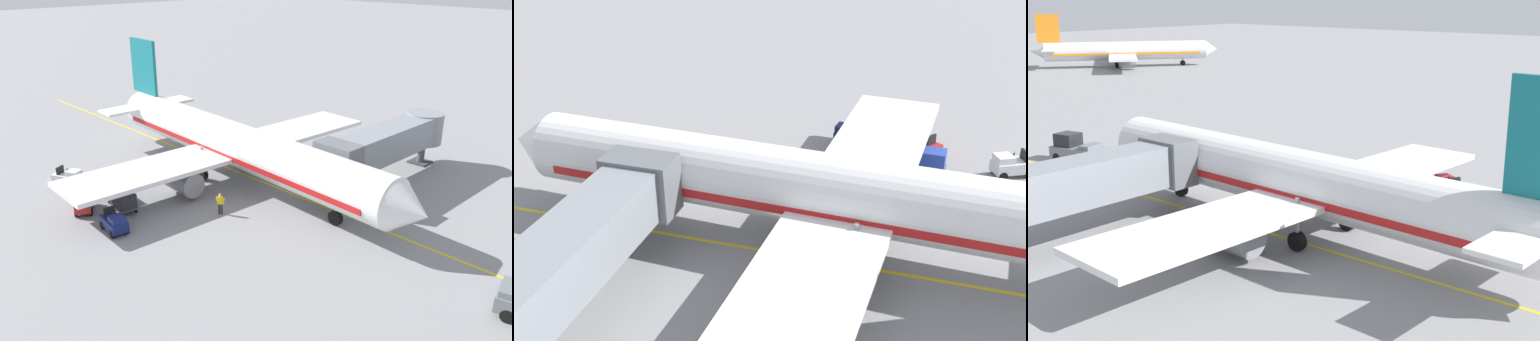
% 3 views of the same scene
% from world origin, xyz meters
% --- Properties ---
extents(ground_plane, '(400.00, 400.00, 0.00)m').
position_xyz_m(ground_plane, '(0.00, 0.00, 0.00)').
color(ground_plane, gray).
extents(gate_lead_in_line, '(0.24, 80.00, 0.01)m').
position_xyz_m(gate_lead_in_line, '(0.00, 0.00, 0.00)').
color(gate_lead_in_line, gold).
rests_on(gate_lead_in_line, ground).
extents(parked_airliner, '(30.20, 37.31, 10.63)m').
position_xyz_m(parked_airliner, '(1.27, -1.55, 3.19)').
color(parked_airliner, white).
rests_on(parked_airliner, ground).
extents(jet_bridge, '(15.67, 3.50, 4.98)m').
position_xyz_m(jet_bridge, '(-7.95, 7.61, 3.46)').
color(jet_bridge, gray).
rests_on(jet_bridge, ground).
extents(baggage_tug_lead, '(1.53, 2.62, 1.62)m').
position_xyz_m(baggage_tug_lead, '(13.91, -0.21, 0.71)').
color(baggage_tug_lead, navy).
rests_on(baggage_tug_lead, ground).
extents(baggage_tug_trailing, '(2.22, 2.77, 1.62)m').
position_xyz_m(baggage_tug_trailing, '(12.47, -10.40, 0.71)').
color(baggage_tug_trailing, silver).
rests_on(baggage_tug_trailing, ground).
extents(baggage_tug_spare, '(2.36, 2.75, 1.62)m').
position_xyz_m(baggage_tug_spare, '(13.92, -4.73, 0.71)').
color(baggage_tug_spare, '#B21E1E').
rests_on(baggage_tug_spare, ground).
extents(baggage_cart_front, '(1.40, 2.93, 1.58)m').
position_xyz_m(baggage_cart_front, '(11.73, -2.67, 0.95)').
color(baggage_cart_front, '#4C4C51').
rests_on(baggage_cart_front, ground).
extents(baggage_cart_second_in_train, '(1.40, 2.93, 1.58)m').
position_xyz_m(baggage_cart_second_in_train, '(11.29, -5.44, 0.95)').
color(baggage_cart_second_in_train, '#4C4C51').
rests_on(baggage_cart_second_in_train, ground).
extents(ground_crew_wing_walker, '(0.43, 0.68, 1.69)m').
position_xyz_m(ground_crew_wing_walker, '(6.70, 2.83, 0.95)').
color(ground_crew_wing_walker, '#232328').
rests_on(ground_crew_wing_walker, ground).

